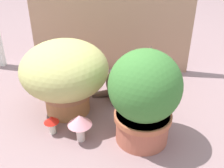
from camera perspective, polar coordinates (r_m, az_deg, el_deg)
The scene contains 6 objects.
ground_plane at distance 1.34m, azimuth -1.60°, elevation -6.93°, with size 6.00×6.00×0.00m, color gray.
grass_planter at distance 1.29m, azimuth -10.25°, elevation 2.32°, with size 0.43×0.43×0.38m.
leafy_planter at distance 1.08m, azimuth 7.07°, elevation -2.60°, with size 0.30×0.30×0.43m.
cat at distance 1.42m, azimuth 4.59°, elevation 0.87°, with size 0.39×0.21×0.32m.
mushroom_ornament_pink at distance 1.15m, azimuth -7.06°, elevation -8.32°, with size 0.11×0.11×0.13m.
mushroom_ornament_red at distance 1.23m, azimuth -13.09°, elevation -8.00°, with size 0.07×0.07×0.09m.
Camera 1 is at (0.15, -1.07, 0.80)m, focal length 41.79 mm.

